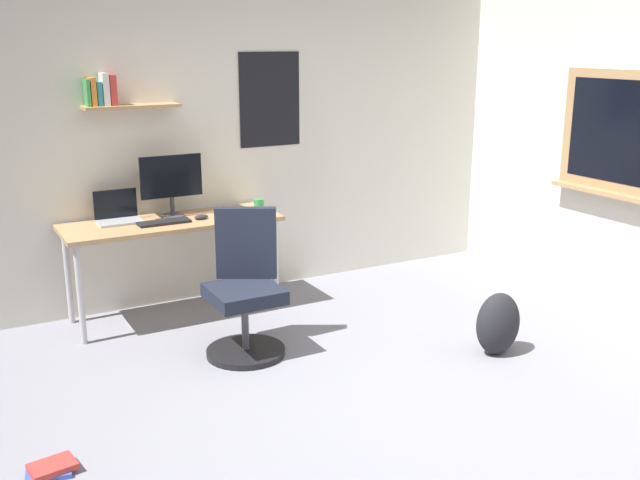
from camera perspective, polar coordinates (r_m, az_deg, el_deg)
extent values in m
plane|color=gray|center=(4.19, 6.94, -13.37)|extent=(5.20, 5.20, 0.00)
cube|color=silver|center=(5.88, -6.70, 8.35)|extent=(5.00, 0.10, 2.60)
cube|color=tan|center=(5.45, -14.51, 10.08)|extent=(0.68, 0.20, 0.02)
cube|color=black|center=(5.92, -3.94, 10.90)|extent=(0.52, 0.01, 0.74)
cube|color=#3D934C|center=(5.40, -17.76, 10.91)|extent=(0.02, 0.14, 0.19)
cube|color=orange|center=(5.41, -17.39, 11.00)|extent=(0.04, 0.14, 0.20)
cube|color=teal|center=(5.42, -16.94, 10.88)|extent=(0.03, 0.14, 0.17)
cube|color=silver|center=(5.43, -16.50, 11.23)|extent=(0.04, 0.14, 0.22)
cube|color=#C63833|center=(5.44, -15.97, 11.21)|extent=(0.04, 0.14, 0.21)
cube|color=tan|center=(5.90, 22.56, 7.81)|extent=(0.04, 1.10, 0.90)
cube|color=black|center=(5.89, 22.46, 7.81)|extent=(0.01, 0.94, 0.76)
cube|color=tan|center=(5.94, 21.82, 3.36)|extent=(0.12, 1.10, 0.03)
cube|color=tan|center=(5.43, -11.50, 1.35)|extent=(1.57, 0.56, 0.03)
cylinder|color=#B7B7BC|center=(5.17, -18.24, -4.10)|extent=(0.04, 0.04, 0.70)
cylinder|color=#B7B7BC|center=(5.58, -3.50, -1.91)|extent=(0.04, 0.04, 0.70)
cylinder|color=#B7B7BC|center=(5.59, -19.10, -2.74)|extent=(0.04, 0.04, 0.70)
cylinder|color=#B7B7BC|center=(5.97, -5.30, -0.80)|extent=(0.04, 0.04, 0.70)
cylinder|color=black|center=(4.89, -5.82, -8.67)|extent=(0.52, 0.52, 0.04)
cylinder|color=#4C4C51|center=(4.82, -5.88, -6.61)|extent=(0.05, 0.05, 0.34)
cube|color=#1E2333|center=(4.74, -5.95, -4.20)|extent=(0.44, 0.44, 0.09)
cube|color=#1E2333|center=(4.85, -5.80, -0.23)|extent=(0.38, 0.25, 0.48)
cube|color=#ADAFB5|center=(5.43, -15.38, 1.38)|extent=(0.31, 0.21, 0.02)
cube|color=black|center=(5.50, -15.71, 2.74)|extent=(0.31, 0.01, 0.21)
cylinder|color=#38383D|center=(5.53, -11.43, 1.85)|extent=(0.17, 0.17, 0.01)
cylinder|color=#38383D|center=(5.51, -11.47, 2.62)|extent=(0.03, 0.03, 0.14)
cube|color=black|center=(5.46, -11.57, 4.91)|extent=(0.46, 0.02, 0.31)
cube|color=black|center=(5.34, -12.09, 1.36)|extent=(0.37, 0.13, 0.02)
ellipsoid|color=#262628|center=(5.42, -9.27, 1.79)|extent=(0.10, 0.06, 0.03)
cylinder|color=#338C4C|center=(5.63, -4.81, 2.75)|extent=(0.08, 0.08, 0.09)
ellipsoid|color=#232328|center=(4.95, 13.74, -6.37)|extent=(0.32, 0.22, 0.42)
cube|color=#3851B2|center=(3.88, -20.42, -16.62)|extent=(0.23, 0.19, 0.02)
cube|color=#C63833|center=(3.87, -20.18, -16.28)|extent=(0.23, 0.18, 0.03)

